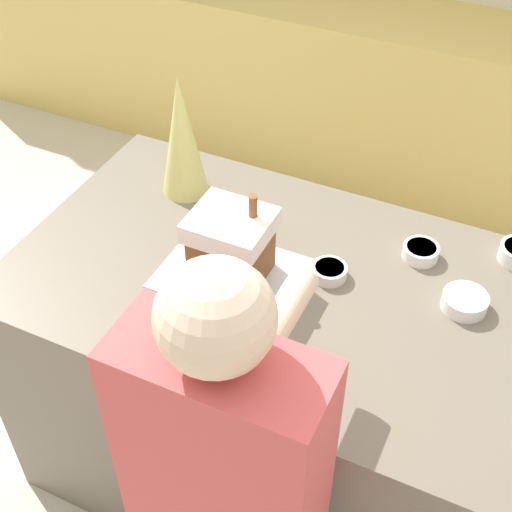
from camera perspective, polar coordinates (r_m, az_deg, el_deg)
The scene contains 10 objects.
ground_plane at distance 2.82m, azimuth 1.08°, elevation -15.87°, with size 12.00×12.00×0.00m, color beige.
back_cabinet_block at distance 3.91m, azimuth 13.59°, elevation 11.42°, with size 6.00×0.60×0.92m.
kitchen_island at distance 2.42m, azimuth 1.22°, elevation -9.88°, with size 1.53×0.95×0.96m.
baking_tray at distance 2.07m, azimuth -1.93°, elevation -1.44°, with size 0.41×0.32×0.01m.
gingerbread_house at distance 1.99m, azimuth -2.00°, elevation 0.94°, with size 0.22×0.20×0.28m.
decorative_tree at distance 2.28m, azimuth -5.96°, elevation 9.51°, with size 0.15×0.15×0.41m.
candy_bowl_behind_tray at distance 2.17m, azimuth 13.04°, elevation 0.37°, with size 0.11×0.11×0.04m.
candy_bowl_far_left at distance 2.06m, azimuth 5.89°, elevation -1.21°, with size 0.10×0.10×0.04m.
candy_bowl_far_right at distance 2.04m, azimuth 16.37°, elevation -3.48°, with size 0.13×0.13×0.04m.
mug at distance 1.88m, azimuth -5.91°, elevation -6.02°, with size 0.07×0.07×0.08m.
Camera 1 is at (0.59, -1.36, 2.39)m, focal length 50.00 mm.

